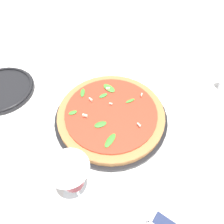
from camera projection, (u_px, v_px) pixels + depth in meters
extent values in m
plane|color=silver|center=(118.00, 123.00, 0.63)|extent=(6.00, 6.00, 0.00)
cylinder|color=black|center=(112.00, 117.00, 0.64)|extent=(0.32, 0.32, 0.01)
cylinder|color=#AD7542|center=(112.00, 114.00, 0.63)|extent=(0.30, 0.30, 0.02)
cylinder|color=#B73823|center=(112.00, 111.00, 0.62)|extent=(0.26, 0.26, 0.01)
ellipsoid|color=#458E33|center=(109.00, 88.00, 0.66)|extent=(0.05, 0.03, 0.01)
ellipsoid|color=#3F8E32|center=(73.00, 113.00, 0.61)|extent=(0.02, 0.03, 0.01)
ellipsoid|color=#3F7E31|center=(100.00, 124.00, 0.58)|extent=(0.03, 0.04, 0.01)
ellipsoid|color=#3F882F|center=(110.00, 140.00, 0.55)|extent=(0.02, 0.05, 0.01)
ellipsoid|color=#3B8C37|center=(103.00, 96.00, 0.64)|extent=(0.02, 0.03, 0.01)
ellipsoid|color=#44862F|center=(130.00, 100.00, 0.63)|extent=(0.02, 0.03, 0.01)
ellipsoid|color=#3E8730|center=(83.00, 93.00, 0.65)|extent=(0.03, 0.04, 0.01)
cube|color=beige|center=(108.00, 89.00, 0.66)|extent=(0.01, 0.01, 0.01)
cube|color=beige|center=(92.00, 99.00, 0.63)|extent=(0.01, 0.01, 0.01)
cube|color=beige|center=(139.00, 125.00, 0.58)|extent=(0.01, 0.01, 0.01)
cube|color=beige|center=(85.00, 116.00, 0.59)|extent=(0.01, 0.01, 0.01)
cube|color=beige|center=(111.00, 104.00, 0.62)|extent=(0.01, 0.01, 0.00)
cube|color=beige|center=(142.00, 95.00, 0.64)|extent=(0.01, 0.01, 0.01)
cylinder|color=white|center=(79.00, 195.00, 0.51)|extent=(0.07, 0.07, 0.00)
cylinder|color=white|center=(77.00, 189.00, 0.47)|extent=(0.01, 0.01, 0.08)
cone|color=white|center=(71.00, 176.00, 0.41)|extent=(0.08, 0.08, 0.08)
cylinder|color=maroon|center=(73.00, 180.00, 0.43)|extent=(0.04, 0.04, 0.03)
cube|color=silver|center=(141.00, 217.00, 0.47)|extent=(0.04, 0.00, 0.00)
cube|color=silver|center=(139.00, 220.00, 0.47)|extent=(0.04, 0.00, 0.00)
cube|color=silver|center=(137.00, 224.00, 0.46)|extent=(0.04, 0.00, 0.00)
cylinder|color=black|center=(2.00, 90.00, 0.70)|extent=(0.20, 0.20, 0.01)
torus|color=black|center=(1.00, 88.00, 0.70)|extent=(0.20, 0.20, 0.01)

